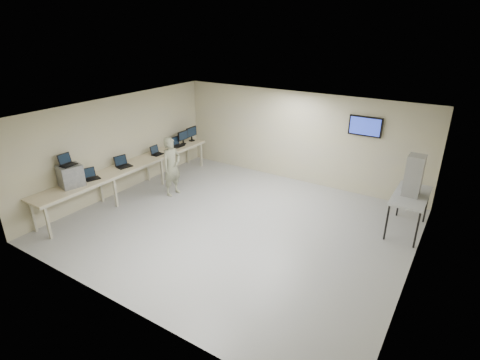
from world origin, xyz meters
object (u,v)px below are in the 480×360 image
Objects in this scene: workbench at (132,167)px; side_table at (411,197)px; equipment_box at (71,176)px; soldier at (172,167)px.

side_table is (7.19, 2.00, 0.06)m from workbench.
equipment_box reaches higher than side_table.
workbench is 3.77× the size of side_table.
workbench is 11.01× the size of equipment_box.
side_table is (7.25, 3.87, -0.29)m from equipment_box.
workbench is 7.46m from side_table.
workbench is at bearing -164.45° from side_table.
side_table is at bearing 41.05° from equipment_box.
soldier reaches higher than side_table.
soldier is at bearing 28.57° from workbench.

